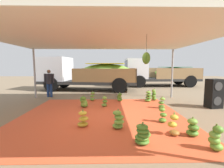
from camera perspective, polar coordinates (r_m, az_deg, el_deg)
ground_plane at (r=8.54m, az=-2.94°, el=-5.32°), size 40.00×40.00×0.00m
tarp_orange at (r=5.63m, az=-3.87°, el=-11.45°), size 5.67×5.48×0.01m
tent_canopy at (r=5.36m, az=-4.04°, el=16.50°), size 8.00×7.00×2.75m
banana_bunch_0 at (r=6.78m, az=-10.24°, el=-6.50°), size 0.42×0.43×0.51m
banana_bunch_1 at (r=3.74m, az=11.06°, el=-17.64°), size 0.47×0.47×0.50m
banana_bunch_2 at (r=4.02m, az=33.59°, el=-16.26°), size 0.29×0.29×0.56m
banana_bunch_3 at (r=4.72m, az=-10.50°, el=-12.53°), size 0.42×0.42×0.50m
banana_bunch_4 at (r=7.98m, az=13.08°, el=-4.50°), size 0.43×0.40×0.57m
banana_bunch_5 at (r=4.34m, az=21.50°, el=-13.97°), size 0.35×0.35×0.59m
banana_bunch_6 at (r=8.02m, az=-7.13°, el=-4.57°), size 0.33×0.35×0.50m
banana_bunch_7 at (r=7.88m, az=2.77°, el=-4.87°), size 0.36×0.38×0.45m
banana_bunch_8 at (r=5.18m, az=17.96°, el=-10.86°), size 0.33×0.33×0.51m
banana_bunch_9 at (r=8.28m, az=15.01°, el=-3.95°), size 0.32×0.31×0.61m
banana_bunch_10 at (r=4.50m, az=27.33°, el=-14.04°), size 0.41×0.41×0.48m
banana_bunch_11 at (r=6.84m, az=17.65°, el=-6.69°), size 0.35×0.34×0.51m
banana_bunch_12 at (r=6.81m, az=-2.73°, el=-6.49°), size 0.34×0.34×0.50m
banana_bunch_13 at (r=4.49m, az=2.31°, el=-12.99°), size 0.41×0.42×0.55m
cargo_truck_main at (r=11.67m, az=-9.52°, el=3.87°), size 7.18×3.20×2.40m
cargo_truck_far at (r=14.54m, az=16.20°, el=3.95°), size 6.31×2.49×2.40m
worker_0 at (r=9.55m, az=-21.91°, el=0.97°), size 0.57×0.35×1.55m
speaker_stack at (r=7.83m, az=33.18°, el=-2.90°), size 0.63×0.54×1.21m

